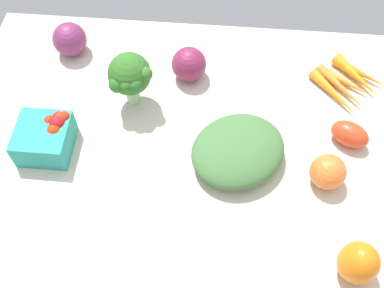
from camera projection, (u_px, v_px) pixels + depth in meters
tablecloth at (192, 152)px, 99.13cm from camera, size 104.00×76.00×2.00cm
bell_pepper_orange at (358, 263)px, 80.12cm from camera, size 9.26×9.26×9.24cm
red_onion_near_basket at (189, 64)px, 106.12cm from camera, size 8.00×8.00×8.00cm
broccoli_head at (130, 76)px, 97.95cm from camera, size 9.79×9.81×13.58cm
berry_basket at (46, 136)px, 95.66cm from camera, size 10.78×10.78×7.84cm
roma_tomato at (350, 134)px, 97.21cm from camera, size 9.63×8.48×5.22cm
leafy_greens_clump at (238, 150)px, 94.34cm from camera, size 26.22×25.77×6.39cm
carrot_bunch at (348, 83)px, 106.61cm from camera, size 18.59×18.26×2.93cm
heirloom_tomato_orange at (328, 172)px, 91.14cm from camera, size 7.18×7.18×7.18cm
red_onion_center at (70, 39)px, 110.40cm from camera, size 8.07×8.07×8.07cm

